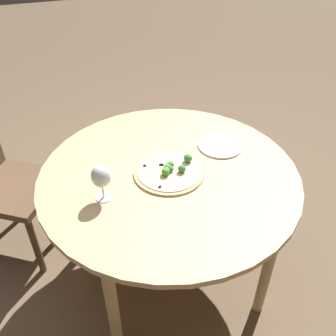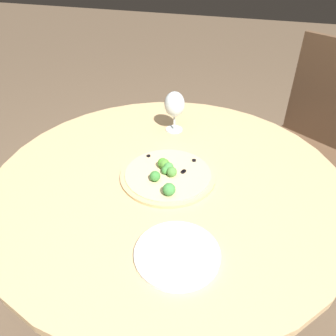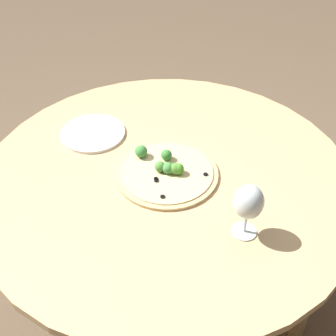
% 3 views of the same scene
% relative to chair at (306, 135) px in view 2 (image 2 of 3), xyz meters
% --- Properties ---
extents(ground_plane, '(12.00, 12.00, 0.00)m').
position_rel_chair_xyz_m(ground_plane, '(0.50, 0.78, -0.51)').
color(ground_plane, brown).
extents(dining_table, '(1.15, 1.15, 0.70)m').
position_rel_chair_xyz_m(dining_table, '(0.50, 0.78, 0.12)').
color(dining_table, tan).
rests_on(dining_table, ground_plane).
extents(chair, '(0.55, 0.55, 0.97)m').
position_rel_chair_xyz_m(chair, '(0.00, 0.00, 0.00)').
color(chair, brown).
rests_on(chair, ground_plane).
extents(pizza, '(0.32, 0.32, 0.05)m').
position_rel_chair_xyz_m(pizza, '(0.50, 0.78, 0.20)').
color(pizza, tan).
rests_on(pizza, dining_table).
extents(wine_glass, '(0.08, 0.08, 0.16)m').
position_rel_chair_xyz_m(wine_glass, '(0.57, 0.48, 0.30)').
color(wine_glass, silver).
rests_on(wine_glass, dining_table).
extents(plate_near, '(0.22, 0.22, 0.01)m').
position_rel_chair_xyz_m(plate_near, '(0.38, 1.08, 0.20)').
color(plate_near, white).
rests_on(plate_near, dining_table).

